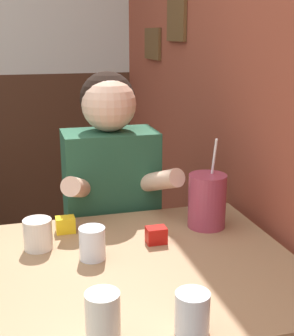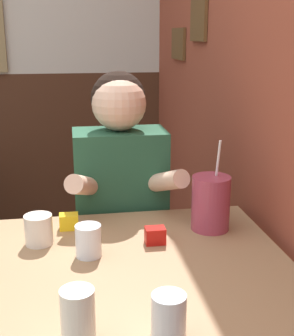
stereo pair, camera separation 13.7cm
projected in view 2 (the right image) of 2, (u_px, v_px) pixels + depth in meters
brick_wall_right at (217, 35)px, 2.07m from camera, size 0.08×4.40×2.70m
main_table at (138, 289)px, 1.31m from camera, size 0.85×0.77×0.75m
person_seated at (121, 226)px, 1.80m from camera, size 0.42×0.40×1.23m
cocktail_pitcher at (211, 203)px, 1.49m from camera, size 0.12×0.12×0.29m
glass_near_pitcher at (88, 241)px, 1.31m from camera, size 0.07×0.07×0.09m
glass_center at (78, 315)px, 0.95m from camera, size 0.07×0.07×0.11m
glass_far_side at (39, 230)px, 1.39m from camera, size 0.08×0.08×0.09m
glass_by_brick at (169, 315)px, 0.97m from camera, size 0.07×0.07×0.09m
condiment_ketchup at (155, 236)px, 1.40m from camera, size 0.06×0.04×0.05m
condiment_mustard at (69, 221)px, 1.50m from camera, size 0.06×0.04×0.05m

